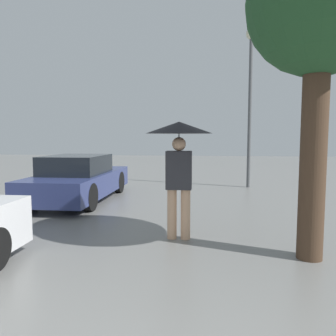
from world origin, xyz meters
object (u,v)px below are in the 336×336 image
object	(u,v)px
parked_car_farthest	(79,179)
tree	(319,9)
pedestrian	(179,147)
street_lamp	(250,82)

from	to	relation	value
parked_car_farthest	tree	size ratio (longest dim) A/B	0.94
pedestrian	parked_car_farthest	world-z (taller)	pedestrian
pedestrian	tree	distance (m)	2.74
pedestrian	tree	world-z (taller)	tree
pedestrian	tree	bearing A→B (deg)	-20.21
pedestrian	parked_car_farthest	bearing A→B (deg)	133.81
street_lamp	parked_car_farthest	bearing A→B (deg)	-149.11
tree	pedestrian	bearing A→B (deg)	159.79
pedestrian	street_lamp	distance (m)	6.59
parked_car_farthest	street_lamp	size ratio (longest dim) A/B	0.79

